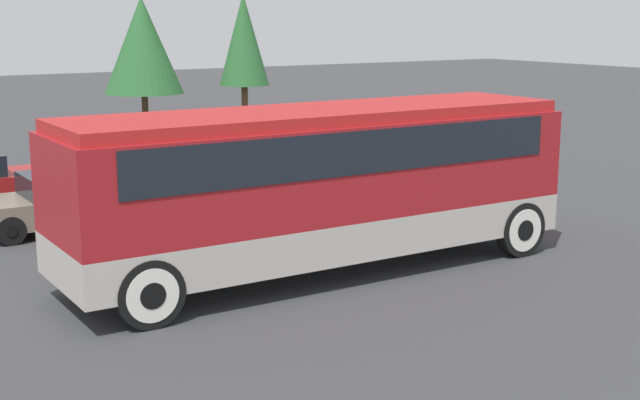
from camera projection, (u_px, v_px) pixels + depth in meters
name	position (u px, v px, depth m)	size (l,w,h in m)	color
ground_plane	(320.00, 272.00, 16.92)	(120.00, 120.00, 0.00)	#38383A
tour_bus	(324.00, 174.00, 16.58)	(9.90, 2.66, 3.11)	#B7B2A8
parked_car_mid	(86.00, 199.00, 20.42)	(4.79, 1.83, 1.31)	#7A6B5B
parked_car_far	(307.00, 166.00, 24.92)	(4.76, 1.85, 1.30)	#BCBCC1
tree_left	(244.00, 40.00, 38.11)	(2.15, 2.15, 5.69)	brown
tree_center	(143.00, 45.00, 38.27)	(3.41, 3.41, 5.57)	brown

